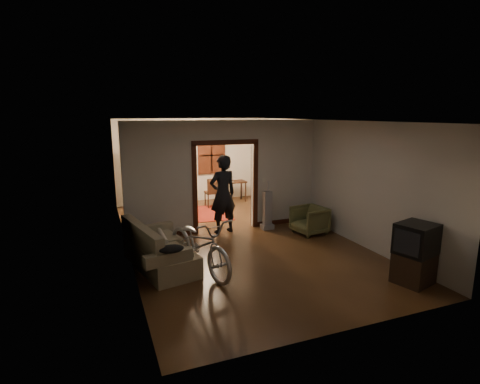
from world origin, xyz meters
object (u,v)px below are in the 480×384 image
armchair (309,220)px  person (223,194)px  sofa (160,245)px  bicycle (199,244)px  locker (154,178)px  desk (232,192)px

armchair → person: (-1.99, 0.87, 0.64)m
sofa → bicycle: bicycle is taller
armchair → locker: (-3.19, 4.24, 0.59)m
armchair → desk: bearing=-180.0°
person → locker: size_ratio=1.05×
bicycle → locker: (-0.01, 5.49, 0.38)m
desk → bicycle: bearing=-122.0°
armchair → desk: armchair is taller
bicycle → armchair: bearing=5.5°
sofa → armchair: (3.83, 0.76, -0.10)m
sofa → bicycle: size_ratio=0.92×
armchair → desk: 4.04m
sofa → armchair: size_ratio=2.55×
sofa → locker: bearing=70.1°
bicycle → sofa: bearing=126.7°
sofa → person: size_ratio=0.98×
sofa → locker: (0.64, 4.99, 0.49)m
sofa → person: bearing=28.8°
person → locker: bearing=-81.4°
armchair → bicycle: bearing=-77.1°
person → sofa: bearing=30.3°
locker → sofa: bearing=-96.3°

